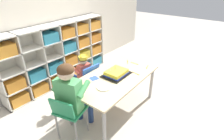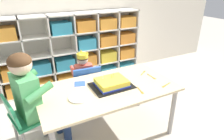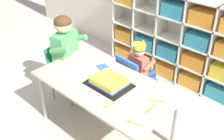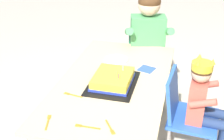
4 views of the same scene
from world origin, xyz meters
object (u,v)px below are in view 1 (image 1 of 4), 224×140
object	(u,v)px
fork_near_child_seat	(135,63)
fork_beside_plate_stack	(136,74)
adult_helper_seated	(72,92)
paper_plate_stack	(104,87)
fork_by_napkin	(147,67)
child_with_crown	(82,71)
classroom_chair_adult_side	(69,112)
birthday_cake_on_tray	(116,73)
activity_table	(115,80)
fork_near_cake_tray	(128,62)
classroom_chair_blue	(88,80)

from	to	relation	value
fork_near_child_seat	fork_beside_plate_stack	world-z (taller)	same
adult_helper_seated	paper_plate_stack	bearing A→B (deg)	-133.30
fork_by_napkin	fork_near_child_seat	bearing A→B (deg)	76.00
fork_by_napkin	fork_beside_plate_stack	distance (m)	0.30
child_with_crown	fork_beside_plate_stack	bearing A→B (deg)	114.88
child_with_crown	paper_plate_stack	bearing A→B (deg)	73.20
child_with_crown	paper_plate_stack	distance (m)	0.74
child_with_crown	classroom_chair_adult_side	distance (m)	0.90
birthday_cake_on_tray	paper_plate_stack	distance (m)	0.38
activity_table	adult_helper_seated	size ratio (longest dim) A/B	1.31
adult_helper_seated	fork_near_child_seat	distance (m)	1.24
fork_by_napkin	fork_beside_plate_stack	world-z (taller)	same
adult_helper_seated	paper_plate_stack	size ratio (longest dim) A/B	5.56
activity_table	birthday_cake_on_tray	bearing A→B (deg)	8.04
fork_by_napkin	child_with_crown	bearing A→B (deg)	109.12
paper_plate_stack	fork_by_napkin	xyz separation A→B (m)	(0.87, -0.18, -0.00)
fork_near_child_seat	fork_beside_plate_stack	size ratio (longest dim) A/B	1.09
paper_plate_stack	fork_near_child_seat	size ratio (longest dim) A/B	1.31
fork_by_napkin	fork_near_cake_tray	distance (m)	0.35
paper_plate_stack	fork_beside_plate_stack	xyz separation A→B (m)	(0.58, -0.15, -0.00)
activity_table	child_with_crown	world-z (taller)	child_with_crown
child_with_crown	fork_near_child_seat	bearing A→B (deg)	137.72
child_with_crown	fork_by_napkin	xyz separation A→B (m)	(0.60, -0.86, 0.09)
classroom_chair_blue	fork_by_napkin	size ratio (longest dim) A/B	4.96
fork_by_napkin	paper_plate_stack	bearing A→B (deg)	152.73
paper_plate_stack	child_with_crown	bearing A→B (deg)	68.22
classroom_chair_blue	fork_near_cake_tray	bearing A→B (deg)	150.79
fork_near_child_seat	fork_by_napkin	bearing A→B (deg)	-179.03
classroom_chair_blue	child_with_crown	bearing A→B (deg)	-89.57
paper_plate_stack	fork_near_cake_tray	size ratio (longest dim) A/B	1.61
paper_plate_stack	fork_near_child_seat	bearing A→B (deg)	2.81
fork_beside_plate_stack	paper_plate_stack	bearing A→B (deg)	84.78
activity_table	adult_helper_seated	bearing A→B (deg)	168.37
activity_table	fork_near_child_seat	distance (m)	0.55
activity_table	paper_plate_stack	xyz separation A→B (m)	(-0.32, -0.06, 0.07)
child_with_crown	birthday_cake_on_tray	xyz separation A→B (m)	(0.10, -0.62, 0.12)
activity_table	classroom_chair_adult_side	distance (m)	0.80
birthday_cake_on_tray	fork_near_child_seat	world-z (taller)	birthday_cake_on_tray
paper_plate_stack	classroom_chair_blue	bearing A→B (deg)	65.05
fork_by_napkin	fork_near_child_seat	distance (m)	0.22
fork_near_cake_tray	fork_beside_plate_stack	size ratio (longest dim) A/B	0.89
adult_helper_seated	fork_near_child_seat	bearing A→B (deg)	-111.69
adult_helper_seated	birthday_cake_on_tray	world-z (taller)	adult_helper_seated
classroom_chair_blue	fork_by_napkin	world-z (taller)	classroom_chair_blue
fork_by_napkin	fork_near_cake_tray	size ratio (longest dim) A/B	1.15
activity_table	fork_beside_plate_stack	distance (m)	0.34
fork_near_child_seat	child_with_crown	bearing A→B (deg)	42.08
child_with_crown	fork_by_napkin	world-z (taller)	child_with_crown
child_with_crown	classroom_chair_adult_side	bearing A→B (deg)	39.50
child_with_crown	birthday_cake_on_tray	bearing A→B (deg)	103.91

